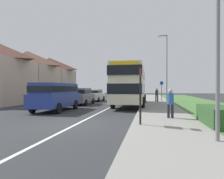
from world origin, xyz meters
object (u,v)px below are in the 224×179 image
at_px(double_decker_bus, 131,84).
at_px(pedestrian_walking_away, 157,94).
at_px(pedestrian_at_stop, 170,102).
at_px(street_lamp_mid, 166,64).
at_px(bus_stop_sign, 140,92).
at_px(cycle_route_sign, 162,90).
at_px(parked_car_grey, 81,96).
at_px(parked_van_blue, 56,94).
at_px(parked_car_white, 94,94).

relative_size(double_decker_bus, pedestrian_walking_away, 6.33).
distance_m(double_decker_bus, pedestrian_at_stop, 9.00).
bearing_deg(pedestrian_walking_away, pedestrian_at_stop, -89.06).
bearing_deg(street_lamp_mid, bus_stop_sign, -98.51).
bearing_deg(pedestrian_walking_away, street_lamp_mid, 19.93).
height_order(double_decker_bus, cycle_route_sign, double_decker_bus).
relative_size(pedestrian_at_stop, cycle_route_sign, 0.66).
distance_m(double_decker_bus, cycle_route_sign, 6.20).
relative_size(parked_car_grey, pedestrian_walking_away, 2.49).
relative_size(double_decker_bus, pedestrian_at_stop, 6.33).
bearing_deg(double_decker_bus, pedestrian_walking_away, 60.00).
height_order(bus_stop_sign, cycle_route_sign, bus_stop_sign).
relative_size(parked_van_blue, pedestrian_walking_away, 3.06).
xyz_separation_m(parked_car_grey, cycle_route_sign, (8.34, 4.91, 0.50)).
relative_size(parked_van_blue, cycle_route_sign, 2.03).
bearing_deg(parked_car_white, parked_car_grey, -88.56).
height_order(parked_van_blue, pedestrian_at_stop, parked_van_blue).
height_order(double_decker_bus, parked_van_blue, double_decker_bus).
xyz_separation_m(double_decker_bus, bus_stop_sign, (1.36, -10.69, -0.60)).
bearing_deg(double_decker_bus, parked_car_white, 132.08).
height_order(parked_car_white, bus_stop_sign, bus_stop_sign).
bearing_deg(street_lamp_mid, pedestrian_walking_away, -160.07).
height_order(cycle_route_sign, street_lamp_mid, street_lamp_mid).
relative_size(double_decker_bus, parked_car_grey, 2.54).
bearing_deg(parked_car_white, bus_stop_sign, -68.17).
bearing_deg(parked_car_grey, double_decker_bus, -3.76).
bearing_deg(bus_stop_sign, pedestrian_walking_away, 85.21).
xyz_separation_m(parked_car_grey, pedestrian_walking_away, (7.75, 4.24, 0.04)).
bearing_deg(double_decker_bus, parked_van_blue, -133.80).
xyz_separation_m(pedestrian_at_stop, street_lamp_mid, (0.85, 13.42, 3.54)).
distance_m(double_decker_bus, parked_car_grey, 5.26).
height_order(parked_car_grey, pedestrian_walking_away, parked_car_grey).
height_order(parked_van_blue, bus_stop_sign, bus_stop_sign).
xyz_separation_m(parked_car_white, bus_stop_sign, (6.61, -16.50, 0.67)).
bearing_deg(double_decker_bus, bus_stop_sign, -82.73).
relative_size(parked_van_blue, parked_car_grey, 1.23).
bearing_deg(street_lamp_mid, parked_van_blue, -130.60).
height_order(parked_car_grey, pedestrian_at_stop, parked_car_grey).
relative_size(double_decker_bus, bus_stop_sign, 4.07).
bearing_deg(bus_stop_sign, pedestrian_at_stop, 56.27).
xyz_separation_m(double_decker_bus, parked_car_white, (-5.25, 5.81, -1.27)).
bearing_deg(pedestrian_walking_away, cycle_route_sign, 48.89).
xyz_separation_m(double_decker_bus, cycle_route_sign, (3.23, 5.25, -0.71)).
bearing_deg(cycle_route_sign, double_decker_bus, -121.60).
bearing_deg(pedestrian_walking_away, double_decker_bus, -120.00).
bearing_deg(double_decker_bus, cycle_route_sign, 58.40).
relative_size(double_decker_bus, parked_van_blue, 2.07).
distance_m(parked_car_grey, street_lamp_mid, 10.58).
distance_m(parked_car_white, pedestrian_walking_away, 7.98).
xyz_separation_m(pedestrian_walking_away, cycle_route_sign, (0.59, 0.67, 0.45)).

